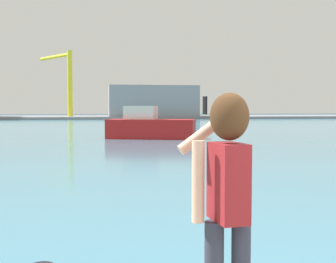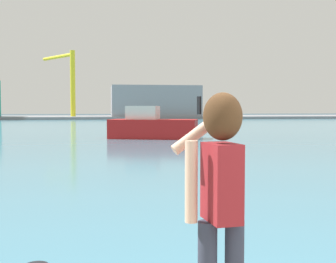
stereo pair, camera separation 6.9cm
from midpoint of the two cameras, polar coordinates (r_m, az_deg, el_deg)
The scene contains 7 objects.
ground_plane at distance 52.13m, azimuth -6.21°, elevation 0.64°, with size 220.00×220.00×0.00m, color #334751.
harbor_water at distance 54.12m, azimuth -6.29°, elevation 0.74°, with size 140.00×100.00×0.02m, color teal.
far_shore_dock at distance 94.08m, azimuth -7.20°, elevation 1.88°, with size 140.00×20.00×0.50m, color gray.
person_photographer at distance 3.16m, azimuth 7.41°, elevation -7.22°, with size 0.53×0.55×1.74m.
boat_moored at distance 31.58m, azimuth -2.07°, elevation 0.68°, with size 6.71×4.30×2.35m.
warehouse_right at distance 91.41m, azimuth -1.75°, elevation 3.97°, with size 17.93×11.73×6.23m, color gray.
port_crane at distance 92.35m, azimuth -12.93°, elevation 7.22°, with size 7.61×10.80×13.32m.
Camera 2 is at (-1.96, -2.05, 2.23)m, focal length 46.59 mm.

